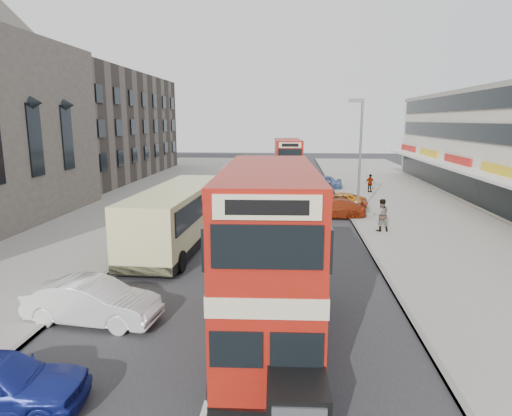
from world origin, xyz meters
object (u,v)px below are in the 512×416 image
at_px(street_lamp, 359,149).
at_px(car_left_front, 93,301).
at_px(cyclist, 329,201).
at_px(car_right_c, 320,182).
at_px(bus_main, 269,256).
at_px(pedestrian_near, 381,215).
at_px(coach, 178,214).
at_px(bus_second, 288,165).
at_px(car_right_a, 333,209).
at_px(car_right_b, 337,201).
at_px(pedestrian_far, 370,183).

xyz_separation_m(street_lamp, car_left_front, (-11.16, -17.06, -4.04)).
xyz_separation_m(car_left_front, cyclist, (9.50, 19.46, -0.01)).
xyz_separation_m(car_right_c, cyclist, (0.11, -10.26, 0.00)).
xyz_separation_m(bus_main, pedestrian_near, (6.04, 13.77, -1.61)).
bearing_deg(coach, bus_second, 75.69).
height_order(coach, car_right_c, coach).
bearing_deg(cyclist, car_right_a, -89.90).
relative_size(coach, car_left_front, 2.49).
xyz_separation_m(bus_second, car_right_b, (3.91, -8.40, -1.90)).
bearing_deg(bus_second, car_right_a, 102.39).
height_order(bus_second, car_right_a, bus_second).
distance_m(pedestrian_near, cyclist, 7.02).
bearing_deg(coach, pedestrian_far, 56.20).
bearing_deg(car_right_a, street_lamp, 91.58).
bearing_deg(bus_main, car_right_b, -103.37).
bearing_deg(car_right_b, bus_second, -151.47).
height_order(bus_main, coach, bus_main).
bearing_deg(bus_second, pedestrian_far, 169.68).
height_order(car_right_b, cyclist, cyclist).
relative_size(bus_main, pedestrian_far, 5.69).
bearing_deg(car_right_c, car_right_b, 2.52).
bearing_deg(car_right_b, pedestrian_far, 157.04).
relative_size(car_left_front, cyclist, 2.06).
distance_m(bus_second, cyclist, 9.97).
relative_size(coach, cyclist, 5.13).
height_order(bus_main, car_right_a, bus_main).
height_order(car_right_b, pedestrian_near, pedestrian_near).
relative_size(bus_second, car_right_c, 2.03).
bearing_deg(cyclist, bus_second, 108.44).
distance_m(bus_main, car_right_b, 21.69).
relative_size(car_right_a, pedestrian_near, 2.29).
relative_size(car_right_a, car_right_c, 1.06).
height_order(street_lamp, cyclist, street_lamp).
relative_size(bus_main, bus_second, 1.09).
relative_size(street_lamp, car_right_b, 1.84).
xyz_separation_m(bus_main, pedestrian_far, (7.91, 28.63, -1.76)).
bearing_deg(car_right_c, bus_second, -74.57).
bearing_deg(cyclist, car_left_front, -116.84).
distance_m(street_lamp, coach, 13.46).
relative_size(car_right_b, pedestrian_near, 2.23).
xyz_separation_m(street_lamp, car_right_c, (-1.78, 12.66, -4.05)).
distance_m(car_right_c, cyclist, 10.26).
height_order(street_lamp, bus_second, street_lamp).
height_order(car_left_front, pedestrian_near, pedestrian_near).
xyz_separation_m(coach, car_right_b, (9.65, 10.93, -1.12)).
xyz_separation_m(car_right_b, pedestrian_far, (3.72, 7.46, 0.37)).
bearing_deg(coach, bus_main, -59.74).
bearing_deg(pedestrian_far, bus_main, -129.03).
bearing_deg(bus_second, car_right_b, 111.67).
distance_m(street_lamp, car_right_c, 13.41).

